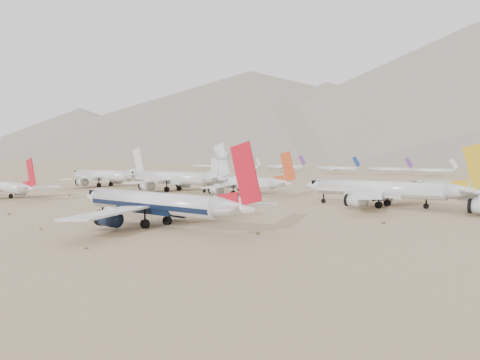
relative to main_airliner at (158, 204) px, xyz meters
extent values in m
plane|color=#987B58|center=(-1.90, 4.17, -4.98)|extent=(7000.00, 7000.00, 0.00)
cylinder|color=silver|center=(-2.32, 0.00, 0.22)|extent=(38.25, 4.52, 4.52)
cube|color=black|center=(-2.32, 0.00, -0.34)|extent=(37.49, 4.59, 1.02)
sphere|color=silver|center=(-21.44, 0.00, 0.22)|extent=(4.52, 4.52, 4.52)
cube|color=black|center=(-22.12, 0.00, 1.47)|extent=(3.16, 2.94, 1.13)
cone|color=silver|center=(21.32, 0.00, 0.56)|extent=(9.56, 4.52, 4.52)
cube|color=silver|center=(0.64, -13.42, -0.57)|extent=(14.77, 23.28, 0.71)
cube|color=silver|center=(23.18, -4.40, 1.13)|extent=(6.07, 7.94, 0.27)
cylinder|color=black|center=(-4.44, -9.40, -2.61)|extent=(5.31, 3.26, 3.26)
cube|color=silver|center=(0.64, 13.42, -0.57)|extent=(14.77, 23.28, 0.71)
cube|color=silver|center=(23.18, 4.40, 1.13)|extent=(6.07, 7.94, 0.27)
cylinder|color=black|center=(-4.44, 9.40, -2.61)|extent=(5.31, 3.26, 3.26)
cube|color=red|center=(23.98, 0.00, 7.16)|extent=(7.25, 0.36, 11.95)
cylinder|color=black|center=(-20.31, 0.00, -4.30)|extent=(1.36, 0.57, 1.36)
cylinder|color=black|center=(-0.72, -3.16, -4.03)|extent=(1.90, 1.13, 1.90)
cylinder|color=black|center=(-0.72, 3.16, -4.03)|extent=(1.90, 1.13, 1.90)
cylinder|color=silver|center=(-93.97, 9.08, -0.71)|extent=(30.91, 3.71, 3.71)
cone|color=silver|center=(-74.87, 9.08, -0.44)|extent=(7.73, 3.71, 3.71)
cube|color=silver|center=(-73.37, 5.52, 0.03)|extent=(4.91, 6.42, 0.22)
cube|color=silver|center=(-91.59, 19.95, -1.36)|extent=(11.94, 18.81, 0.58)
cube|color=silver|center=(-73.37, 12.64, 0.03)|extent=(4.91, 6.42, 0.22)
cylinder|color=silver|center=(-95.69, 16.70, -3.03)|extent=(4.29, 2.67, 2.67)
cube|color=red|center=(-72.72, 9.08, 4.91)|extent=(5.86, 0.30, 9.65)
cylinder|color=black|center=(-92.68, 11.67, -4.20)|extent=(1.56, 0.93, 1.56)
sphere|color=silver|center=(33.02, 71.86, 0.86)|extent=(5.08, 5.08, 5.08)
cube|color=black|center=(32.26, 71.86, 2.26)|extent=(3.56, 3.30, 1.27)
cylinder|color=black|center=(34.29, 71.86, -4.22)|extent=(1.52, 0.64, 1.52)
cylinder|color=silver|center=(21.45, 67.67, 0.49)|extent=(39.12, 4.75, 4.75)
cube|color=silver|center=(21.45, 67.67, -0.10)|extent=(38.34, 4.83, 1.07)
sphere|color=silver|center=(1.89, 67.67, 0.49)|extent=(4.75, 4.75, 4.75)
cube|color=black|center=(1.18, 67.67, 1.80)|extent=(3.33, 3.09, 1.19)
cone|color=silver|center=(45.63, 67.67, 0.85)|extent=(9.78, 4.75, 4.75)
cube|color=silver|center=(24.47, 53.88, -0.34)|extent=(15.11, 23.81, 0.74)
cube|color=silver|center=(47.53, 63.15, 1.44)|extent=(6.21, 8.12, 0.29)
cylinder|color=silver|center=(19.28, 57.99, -2.49)|extent=(5.43, 3.42, 3.42)
cube|color=silver|center=(24.47, 81.46, -0.34)|extent=(15.11, 23.81, 0.74)
cube|color=silver|center=(47.53, 72.18, 1.44)|extent=(6.21, 8.12, 0.29)
cylinder|color=silver|center=(19.28, 77.35, -2.49)|extent=(5.43, 3.42, 3.42)
cube|color=gold|center=(48.35, 67.67, 7.62)|extent=(7.41, 0.38, 12.22)
cylinder|color=black|center=(3.08, 67.67, -4.26)|extent=(1.43, 0.59, 1.43)
cylinder|color=black|center=(23.08, 64.34, -3.98)|extent=(2.00, 1.19, 2.00)
cylinder|color=black|center=(23.08, 71.00, -3.98)|extent=(2.00, 1.19, 2.00)
cylinder|color=silver|center=(-39.58, 74.50, 0.02)|extent=(35.57, 4.35, 4.35)
cube|color=silver|center=(-39.58, 74.50, -0.52)|extent=(34.86, 4.41, 0.98)
sphere|color=silver|center=(-57.37, 74.50, 0.02)|extent=(4.35, 4.35, 4.35)
cube|color=black|center=(-58.02, 74.50, 1.22)|extent=(3.04, 2.83, 1.09)
cone|color=silver|center=(-17.60, 74.50, 0.35)|extent=(8.89, 4.35, 4.35)
cube|color=silver|center=(-36.84, 61.95, -0.74)|extent=(13.74, 21.65, 0.67)
cube|color=silver|center=(-15.87, 70.39, 0.89)|extent=(5.65, 7.38, 0.26)
cylinder|color=silver|center=(-41.56, 65.69, -2.70)|extent=(4.94, 3.13, 3.13)
cube|color=silver|center=(-36.84, 87.05, -0.74)|extent=(13.74, 21.65, 0.67)
cube|color=silver|center=(-15.87, 78.61, 0.89)|extent=(5.65, 7.38, 0.26)
cylinder|color=silver|center=(-41.56, 83.31, -2.70)|extent=(4.94, 3.13, 3.13)
cube|color=#C6431D|center=(-15.13, 74.50, 6.51)|extent=(6.74, 0.35, 11.11)
cylinder|color=black|center=(-56.28, 74.50, -4.33)|extent=(1.30, 0.54, 1.30)
cylinder|color=black|center=(-38.10, 71.46, -4.06)|extent=(1.83, 1.09, 1.83)
cylinder|color=black|center=(-38.10, 77.54, -4.06)|extent=(1.83, 1.09, 1.83)
cylinder|color=silver|center=(-73.51, 71.26, 0.96)|extent=(43.14, 5.17, 5.17)
cube|color=silver|center=(-73.51, 71.26, 0.32)|extent=(42.28, 5.24, 1.16)
sphere|color=silver|center=(-95.08, 71.26, 0.96)|extent=(5.17, 5.17, 5.17)
cube|color=black|center=(-95.85, 71.26, 2.38)|extent=(3.62, 3.36, 1.29)
cone|color=silver|center=(-46.84, 71.26, 1.35)|extent=(10.79, 5.17, 5.17)
cube|color=silver|center=(-70.18, 56.10, 0.06)|extent=(16.66, 26.26, 0.80)
cube|color=silver|center=(-44.75, 66.29, 2.00)|extent=(6.85, 8.95, 0.31)
cylinder|color=silver|center=(-75.90, 60.63, -2.27)|extent=(5.99, 3.72, 3.72)
cube|color=silver|center=(-70.18, 86.43, 0.06)|extent=(16.66, 26.26, 0.80)
cube|color=silver|center=(-44.75, 76.23, 2.00)|extent=(6.85, 8.95, 0.31)
cylinder|color=silver|center=(-75.90, 81.90, -2.27)|extent=(5.99, 3.72, 3.72)
cube|color=silver|center=(-43.85, 71.26, 8.80)|extent=(8.18, 0.41, 13.47)
cylinder|color=silver|center=(-43.55, 71.26, 10.47)|extent=(5.39, 3.35, 3.35)
cylinder|color=black|center=(-93.79, 71.26, -4.20)|extent=(1.55, 0.65, 1.55)
cylinder|color=black|center=(-71.71, 67.65, -3.89)|extent=(2.17, 1.29, 2.17)
cylinder|color=black|center=(-71.71, 74.88, -3.89)|extent=(2.17, 1.29, 2.17)
cylinder|color=silver|center=(-121.65, 70.67, 0.70)|extent=(40.17, 4.94, 4.94)
cube|color=silver|center=(-121.65, 70.67, 0.08)|extent=(39.37, 5.01, 1.11)
sphere|color=silver|center=(-141.74, 70.67, 0.70)|extent=(4.94, 4.94, 4.94)
cube|color=black|center=(-142.48, 70.67, 2.06)|extent=(3.46, 3.21, 1.23)
cone|color=silver|center=(-96.82, 70.67, 1.07)|extent=(10.04, 4.94, 4.94)
cube|color=silver|center=(-118.55, 56.49, -0.17)|extent=(15.52, 24.45, 0.76)
cube|color=silver|center=(-94.87, 66.02, 1.69)|extent=(6.38, 8.34, 0.30)
cylinder|color=silver|center=(-123.89, 60.70, -2.39)|extent=(5.58, 3.55, 3.55)
cube|color=silver|center=(-118.55, 84.85, -0.17)|extent=(15.52, 24.45, 0.76)
cube|color=silver|center=(-94.87, 75.32, 1.69)|extent=(6.38, 8.34, 0.30)
cylinder|color=silver|center=(-123.89, 80.64, -2.39)|extent=(5.58, 3.55, 3.55)
cube|color=silver|center=(-94.03, 70.67, 8.04)|extent=(7.61, 0.39, 12.55)
cylinder|color=black|center=(-140.51, 70.67, -4.24)|extent=(1.48, 0.62, 1.48)
cylinder|color=black|center=(-119.98, 67.22, -3.94)|extent=(2.07, 1.23, 2.07)
cylinder|color=black|center=(-119.98, 74.13, -3.94)|extent=(2.07, 1.23, 2.07)
cylinder|color=silver|center=(-268.61, 299.94, -1.00)|extent=(31.97, 3.16, 3.16)
cube|color=#60317F|center=(-253.56, 299.94, 4.34)|extent=(6.37, 0.32, 8.02)
cube|color=silver|center=(-268.61, 291.67, -1.47)|extent=(8.42, 14.72, 0.32)
cube|color=silver|center=(-268.61, 308.21, -1.47)|extent=(8.42, 14.72, 0.32)
cylinder|color=silver|center=(-211.63, 301.92, -1.02)|extent=(31.47, 3.11, 3.11)
cube|color=silver|center=(-196.82, 301.92, 4.23)|extent=(6.27, 0.31, 7.89)
cube|color=silver|center=(-211.63, 293.77, -1.49)|extent=(8.29, 14.49, 0.31)
cube|color=silver|center=(-211.63, 310.06, -1.49)|extent=(8.29, 14.49, 0.31)
cylinder|color=silver|center=(-171.89, 311.80, -0.59)|extent=(40.28, 3.98, 3.98)
cube|color=#60317F|center=(-152.94, 311.80, 6.14)|extent=(8.02, 0.40, 10.10)
cube|color=silver|center=(-171.89, 301.38, -1.18)|extent=(10.61, 18.54, 0.40)
cube|color=silver|center=(-171.89, 322.23, -1.18)|extent=(10.61, 18.54, 0.40)
cylinder|color=silver|center=(-108.98, 296.66, -0.74)|extent=(37.19, 3.68, 3.68)
cube|color=navy|center=(-91.48, 296.66, 5.47)|extent=(7.41, 0.37, 9.33)
cube|color=silver|center=(-108.98, 287.03, -1.29)|extent=(9.80, 17.12, 0.37)
cube|color=silver|center=(-108.98, 306.28, -1.29)|extent=(9.80, 17.12, 0.37)
cylinder|color=silver|center=(-67.09, 305.62, -0.88)|extent=(34.37, 3.40, 3.40)
cube|color=#60317F|center=(-50.92, 305.62, 4.86)|extent=(6.85, 0.34, 8.62)
cube|color=silver|center=(-67.09, 296.73, -1.39)|extent=(9.06, 15.82, 0.34)
cube|color=silver|center=(-67.09, 314.52, -1.39)|extent=(9.06, 15.82, 0.34)
cylinder|color=silver|center=(-31.24, 299.29, -0.96)|extent=(32.78, 3.24, 3.24)
cube|color=silver|center=(-15.81, 299.29, 4.52)|extent=(6.53, 0.32, 8.22)
cube|color=silver|center=(-31.24, 290.80, -1.44)|extent=(8.64, 15.09, 0.32)
cube|color=silver|center=(-31.24, 307.77, -1.44)|extent=(8.64, 15.09, 0.32)
cone|color=slate|center=(-2601.90, 1634.17, 155.02)|extent=(2048.00, 2048.00, 320.00)
cone|color=slate|center=(-1901.90, 1524.17, 125.02)|extent=(1456.00, 1456.00, 260.00)
cone|color=slate|center=(-1301.90, 1724.17, 205.02)|extent=(3024.00, 3024.00, 420.00)
cone|color=slate|center=(-801.90, 1564.17, 145.02)|extent=(1800.00, 1800.00, 300.00)
cone|color=slate|center=(-301.90, 1694.17, 230.02)|extent=(2444.00, 2444.00, 470.00)
cone|color=slate|center=(-1501.90, 1104.17, 55.02)|extent=(1080.00, 1080.00, 120.00)
cone|color=slate|center=(-701.90, 1104.17, 42.52)|extent=(855.00, 855.00, 95.00)
ellipsoid|color=brown|center=(-87.10, 31.37, -4.64)|extent=(1.12, 1.12, 0.62)
ellipsoid|color=brown|center=(-46.00, -10.73, -4.73)|extent=(0.84, 0.84, 0.46)
ellipsoid|color=brown|center=(-32.30, 18.57, -4.68)|extent=(0.98, 0.98, 0.54)
ellipsoid|color=brown|center=(8.80, -23.53, -4.77)|extent=(0.70, 0.70, 0.39)
ellipsoid|color=brown|center=(22.50, 5.77, -4.73)|extent=(0.84, 0.84, 0.46)
ellipsoid|color=brown|center=(36.20, 35.07, -4.68)|extent=(0.98, 0.98, 0.54)
ellipsoid|color=brown|center=(-36.02, 18.52, -4.63)|extent=(1.15, 1.15, 0.63)
ellipsoid|color=brown|center=(-16.61, -17.79, -4.79)|extent=(0.62, 0.62, 0.34)
camera|label=1|loc=(76.68, -67.30, 10.47)|focal=35.00mm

